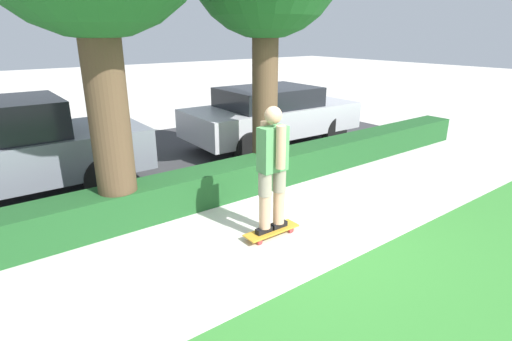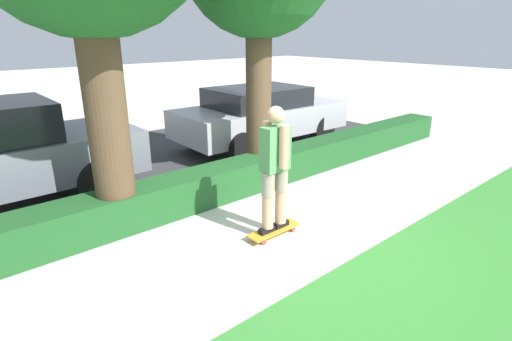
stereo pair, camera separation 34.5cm
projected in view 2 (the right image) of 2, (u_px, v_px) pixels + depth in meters
The scene contains 6 objects.
ground_plane at pixel (289, 232), 5.52m from camera, with size 60.00×60.00×0.00m, color beige.
street_asphalt at pixel (150, 161), 8.52m from camera, with size 13.03×5.00×0.01m.
hedge_row at pixel (221, 182), 6.57m from camera, with size 13.03×0.60×0.54m.
skateboard at pixel (274, 230), 5.39m from camera, with size 0.80×0.24×0.09m.
skater_person at pixel (275, 167), 5.10m from camera, with size 0.50×0.43×1.67m.
parked_car_middle at pixel (260, 115), 9.45m from camera, with size 4.20×1.91×1.40m.
Camera 2 is at (-3.56, -3.43, 2.62)m, focal length 28.00 mm.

